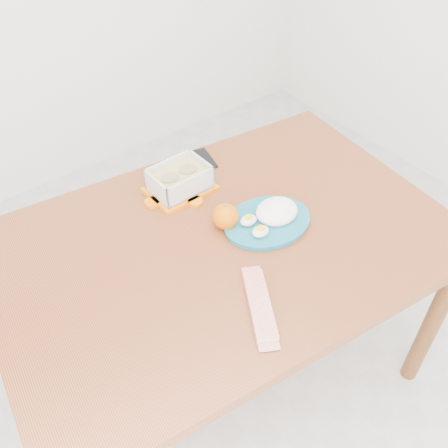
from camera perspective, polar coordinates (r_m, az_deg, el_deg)
ground at (r=2.04m, az=3.00°, el=-19.29°), size 3.50×3.50×0.00m
dining_table at (r=1.56m, az=0.00°, el=-3.85°), size 1.46×1.06×0.75m
food_container at (r=1.65m, az=-5.09°, el=5.06°), size 0.22×0.17×0.09m
orange_fruit at (r=1.51m, az=0.15°, el=0.89°), size 0.08×0.08×0.08m
rice_plate at (r=1.54m, az=5.33°, el=0.82°), size 0.31×0.31×0.08m
candy_bar at (r=1.33m, az=4.08°, el=-9.16°), size 0.16×0.23×0.02m
smartphone at (r=1.81m, az=-2.41°, el=7.39°), size 0.09×0.14×0.01m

